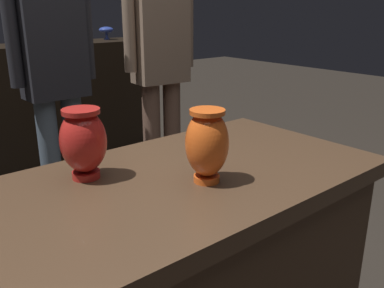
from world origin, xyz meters
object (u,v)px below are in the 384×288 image
Objects in this scene: vase_tall_behind at (83,141)px; visitor_near_right at (160,56)px; shelf_vase_right at (44,31)px; visitor_center_back at (54,69)px; vase_centerpiece at (207,143)px; shelf_vase_far_right at (106,30)px.

vase_tall_behind is 1.48m from visitor_near_right.
visitor_center_back reaches higher than shelf_vase_right.
vase_centerpiece is 1.32× the size of shelf_vase_right.
shelf_vase_far_right is at bearing 59.54° from vase_tall_behind.
shelf_vase_far_right is 0.07× the size of visitor_center_back.
shelf_vase_right is 0.09× the size of visitor_near_right.
visitor_center_back is (0.16, 1.38, 0.03)m from vase_centerpiece.
vase_tall_behind is at bearing 50.98° from visitor_near_right.
shelf_vase_far_right is (1.00, 2.34, 0.15)m from vase_centerpiece.
shelf_vase_far_right reaches higher than vase_centerpiece.
vase_tall_behind is 0.12× the size of visitor_near_right.
vase_tall_behind is 1.22m from visitor_center_back.
shelf_vase_far_right is at bearing 3.16° from shelf_vase_right.
visitor_near_right reaches higher than shelf_vase_right.
visitor_near_right is (0.30, -1.01, -0.11)m from shelf_vase_right.
shelf_vase_far_right is 0.52m from shelf_vase_right.
shelf_vase_right is at bearing 70.89° from vase_tall_behind.
visitor_near_right is at bearing 170.73° from visitor_center_back.
visitor_near_right is at bearing 58.82° from vase_centerpiece.
shelf_vase_right is at bearing -111.01° from visitor_center_back.
vase_centerpiece is at bearing 81.59° from visitor_center_back.
vase_tall_behind is at bearing 69.12° from visitor_center_back.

